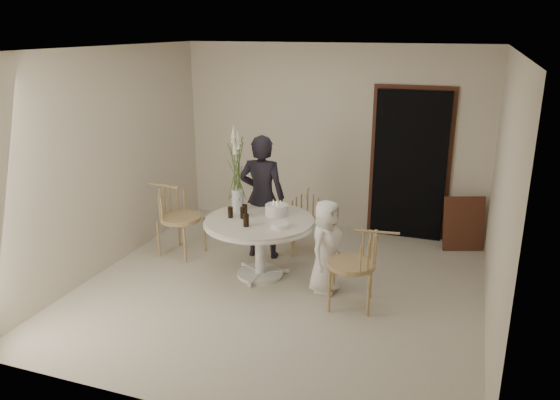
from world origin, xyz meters
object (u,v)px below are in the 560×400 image
(chair_far, at_px, (307,214))
(flower_vase, at_px, (237,171))
(table, at_px, (260,228))
(chair_right, at_px, (364,257))
(boy, at_px, (326,246))
(chair_left, at_px, (172,209))
(birthday_cake, at_px, (276,210))
(girl, at_px, (262,197))

(chair_far, distance_m, flower_vase, 1.26)
(table, xyz_separation_m, chair_right, (1.32, -0.35, -0.04))
(table, relative_size, chair_far, 1.70)
(chair_right, distance_m, boy, 0.53)
(table, xyz_separation_m, chair_left, (-1.36, 0.29, -0.01))
(table, bearing_deg, flower_vase, 150.56)
(boy, distance_m, flower_vase, 1.45)
(flower_vase, bearing_deg, birthday_cake, 0.11)
(flower_vase, bearing_deg, table, -29.44)
(birthday_cake, xyz_separation_m, flower_vase, (-0.51, -0.00, 0.44))
(girl, relative_size, boy, 1.49)
(table, height_order, girl, girl)
(chair_right, height_order, flower_vase, flower_vase)
(table, relative_size, chair_right, 1.48)
(chair_right, height_order, boy, boy)
(table, relative_size, chair_left, 1.42)
(boy, xyz_separation_m, flower_vase, (-1.23, 0.33, 0.69))
(chair_far, distance_m, chair_right, 1.70)
(chair_right, relative_size, chair_left, 0.96)
(chair_far, bearing_deg, table, -120.15)
(chair_right, bearing_deg, girl, -128.97)
(chair_right, bearing_deg, chair_far, -149.98)
(chair_far, bearing_deg, boy, -77.25)
(chair_far, relative_size, chair_right, 0.87)
(table, height_order, birthday_cake, birthday_cake)
(table, distance_m, birthday_cake, 0.31)
(girl, distance_m, flower_vase, 0.59)
(chair_right, bearing_deg, birthday_cake, -122.82)
(girl, bearing_deg, flower_vase, 57.24)
(table, bearing_deg, chair_right, -14.71)
(chair_left, bearing_deg, chair_far, -58.18)
(table, xyz_separation_m, birthday_cake, (0.14, 0.21, 0.18))
(chair_far, distance_m, boy, 1.25)
(girl, distance_m, birthday_cake, 0.49)
(chair_left, relative_size, birthday_cake, 3.45)
(girl, xyz_separation_m, flower_vase, (-0.18, -0.37, 0.42))
(chair_right, relative_size, birthday_cake, 3.29)
(boy, bearing_deg, birthday_cake, 77.66)
(chair_far, xyz_separation_m, boy, (0.56, -1.11, 0.04))
(table, height_order, chair_left, chair_left)
(girl, bearing_deg, table, 102.16)
(chair_far, relative_size, boy, 0.72)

